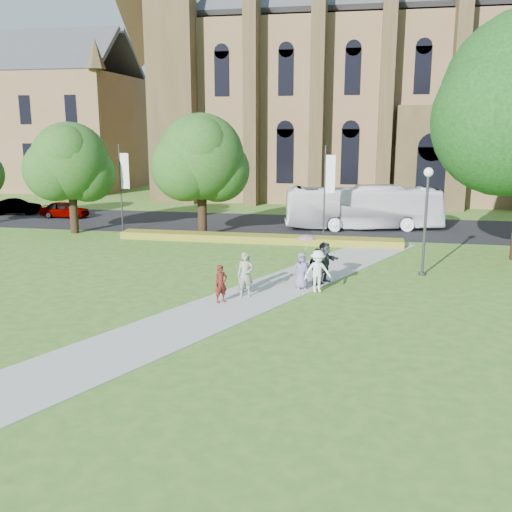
% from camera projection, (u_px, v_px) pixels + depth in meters
% --- Properties ---
extents(ground, '(160.00, 160.00, 0.00)m').
position_uv_depth(ground, '(245.00, 306.00, 23.13)').
color(ground, '#3A6A1F').
rests_on(ground, ground).
extents(road, '(160.00, 10.00, 0.02)m').
position_uv_depth(road, '(301.00, 225.00, 42.28)').
color(road, black).
rests_on(road, ground).
extents(footpath, '(15.58, 28.54, 0.04)m').
position_uv_depth(footpath, '(250.00, 298.00, 24.08)').
color(footpath, '#B2B2A8').
rests_on(footpath, ground).
extents(flower_hedge, '(18.00, 1.40, 0.45)m').
position_uv_depth(flower_hedge, '(258.00, 239.00, 36.10)').
color(flower_hedge, '#B08D23').
rests_on(flower_hedge, ground).
extents(cathedral, '(52.60, 18.25, 28.00)m').
position_uv_depth(cathedral, '(427.00, 67.00, 56.49)').
color(cathedral, brown).
rests_on(cathedral, ground).
extents(building_west, '(22.00, 14.00, 18.30)m').
position_uv_depth(building_west, '(39.00, 110.00, 67.70)').
color(building_west, brown).
rests_on(building_west, ground).
extents(streetlamp, '(0.44, 0.44, 5.24)m').
position_uv_depth(streetlamp, '(426.00, 208.00, 27.24)').
color(streetlamp, '#38383D').
rests_on(streetlamp, ground).
extents(street_tree_0, '(5.20, 5.20, 7.50)m').
position_uv_depth(street_tree_0, '(70.00, 161.00, 38.27)').
color(street_tree_0, '#332114').
rests_on(street_tree_0, ground).
extents(street_tree_1, '(5.60, 5.60, 8.05)m').
position_uv_depth(street_tree_1, '(201.00, 157.00, 37.00)').
color(street_tree_1, '#332114').
rests_on(street_tree_1, ground).
extents(banner_pole_0, '(0.70, 0.10, 6.00)m').
position_uv_depth(banner_pole_0, '(326.00, 187.00, 36.56)').
color(banner_pole_0, '#38383D').
rests_on(banner_pole_0, ground).
extents(banner_pole_1, '(0.70, 0.10, 6.00)m').
position_uv_depth(banner_pole_1, '(122.00, 183.00, 39.17)').
color(banner_pole_1, '#38383D').
rests_on(banner_pole_1, ground).
extents(tour_coach, '(11.34, 4.69, 3.08)m').
position_uv_depth(tour_coach, '(363.00, 207.00, 40.49)').
color(tour_coach, silver).
rests_on(tour_coach, road).
extents(car_0, '(3.88, 1.63, 1.31)m').
position_uv_depth(car_0, '(65.00, 209.00, 45.86)').
color(car_0, gray).
rests_on(car_0, road).
extents(car_1, '(4.15, 2.38, 1.29)m').
position_uv_depth(car_1, '(16.00, 207.00, 47.57)').
color(car_1, gray).
rests_on(car_1, road).
extents(pedestrian_0, '(0.67, 0.67, 1.58)m').
position_uv_depth(pedestrian_0, '(221.00, 284.00, 23.29)').
color(pedestrian_0, '#541813').
rests_on(pedestrian_0, footpath).
extents(pedestrian_1, '(0.90, 0.96, 1.58)m').
position_uv_depth(pedestrian_1, '(247.00, 273.00, 25.10)').
color(pedestrian_1, '#187A6B').
rests_on(pedestrian_1, footpath).
extents(pedestrian_2, '(1.37, 1.09, 1.85)m').
position_uv_depth(pedestrian_2, '(318.00, 271.00, 24.79)').
color(pedestrian_2, white).
rests_on(pedestrian_2, footpath).
extents(pedestrian_3, '(0.97, 1.02, 1.71)m').
position_uv_depth(pedestrian_3, '(316.00, 267.00, 25.93)').
color(pedestrian_3, black).
rests_on(pedestrian_3, footpath).
extents(pedestrian_4, '(0.92, 0.75, 1.64)m').
position_uv_depth(pedestrian_4, '(302.00, 271.00, 25.31)').
color(pedestrian_4, slate).
rests_on(pedestrian_4, footpath).
extents(pedestrian_5, '(1.31, 1.85, 1.92)m').
position_uv_depth(pedestrian_5, '(324.00, 263.00, 26.23)').
color(pedestrian_5, '#272A2F').
rests_on(pedestrian_5, footpath).
extents(pedestrian_6, '(0.75, 0.54, 1.92)m').
position_uv_depth(pedestrian_6, '(245.00, 275.00, 24.05)').
color(pedestrian_6, gray).
rests_on(pedestrian_6, footpath).
extents(parasol, '(0.99, 0.99, 0.70)m').
position_uv_depth(parasol, '(307.00, 245.00, 25.12)').
color(parasol, '#DE9DB0').
rests_on(parasol, pedestrian_4).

